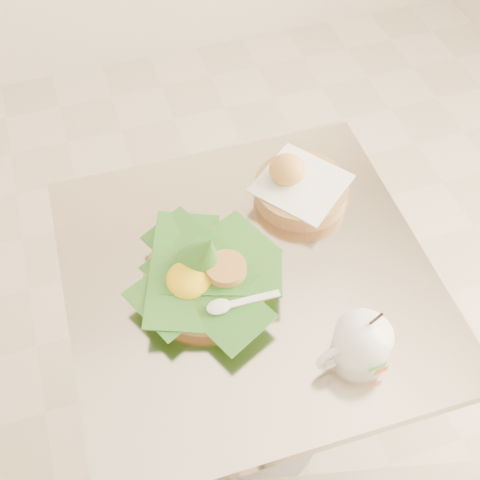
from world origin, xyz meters
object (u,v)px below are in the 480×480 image
object	(u,v)px
bread_basket	(299,186)
coffee_mug	(359,346)
cafe_table	(248,329)
rice_basket	(204,273)

from	to	relation	value
bread_basket	coffee_mug	world-z (taller)	coffee_mug
cafe_table	rice_basket	world-z (taller)	rice_basket
cafe_table	rice_basket	bearing A→B (deg)	176.90
cafe_table	coffee_mug	size ratio (longest dim) A/B	4.43
rice_basket	bread_basket	distance (m)	0.29
coffee_mug	bread_basket	bearing A→B (deg)	83.91
cafe_table	bread_basket	world-z (taller)	bread_basket
cafe_table	rice_basket	size ratio (longest dim) A/B	2.63
bread_basket	cafe_table	bearing A→B (deg)	-135.54
rice_basket	coffee_mug	distance (m)	0.31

